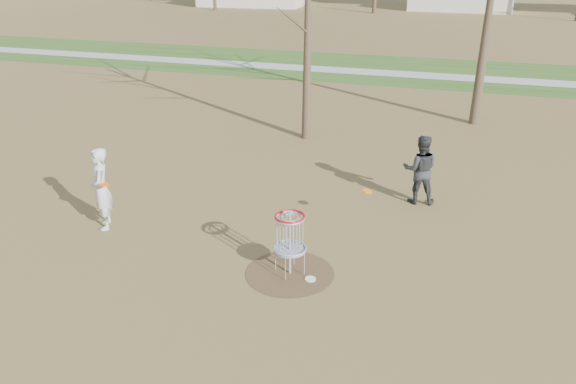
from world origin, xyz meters
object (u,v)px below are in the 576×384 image
object	(u,v)px
player_standing	(101,189)
player_throwing	(420,169)
disc_grounded	(310,279)
disc_golf_basket	(290,233)

from	to	relation	value
player_standing	player_throwing	distance (m)	7.73
player_standing	disc_grounded	world-z (taller)	player_standing
player_standing	disc_golf_basket	bearing A→B (deg)	50.48
player_standing	disc_golf_basket	world-z (taller)	player_standing
player_throwing	disc_golf_basket	bearing A→B (deg)	54.77
disc_grounded	player_standing	bearing A→B (deg)	171.17
disc_grounded	disc_golf_basket	world-z (taller)	disc_golf_basket
player_standing	disc_grounded	size ratio (longest dim) A/B	8.80
disc_grounded	disc_golf_basket	size ratio (longest dim) A/B	0.16
player_standing	disc_grounded	bearing A→B (deg)	50.01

